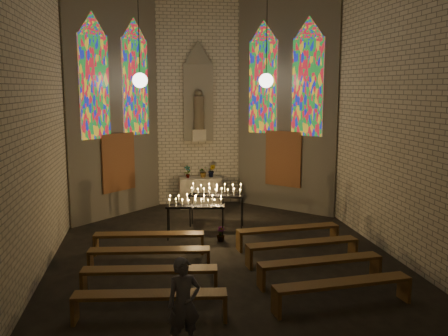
{
  "coord_description": "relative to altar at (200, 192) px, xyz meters",
  "views": [
    {
      "loc": [
        -1.71,
        -10.96,
        3.98
      ],
      "look_at": [
        0.1,
        0.87,
        2.05
      ],
      "focal_mm": 40.0,
      "sensor_mm": 36.0,
      "label": 1
    }
  ],
  "objects": [
    {
      "name": "votive_stand_right",
      "position": [
        0.2,
        -2.49,
        0.51
      ],
      "size": [
        1.64,
        0.83,
        1.17
      ],
      "rotation": [
        0.0,
        0.0,
        -0.3
      ],
      "color": "black",
      "rests_on": "ground"
    },
    {
      "name": "room",
      "position": [
        -0.0,
        -2.08,
        3.22
      ],
      "size": [
        8.22,
        12.43,
        7.0
      ],
      "color": "beige",
      "rests_on": "ground"
    },
    {
      "name": "flower_vase_right",
      "position": [
        0.39,
        0.06,
        0.72
      ],
      "size": [
        0.28,
        0.25,
        0.44
      ],
      "primitive_type": "imported",
      "rotation": [
        0.0,
        0.0,
        -0.26
      ],
      "color": "#4C723F",
      "rests_on": "altar"
    },
    {
      "name": "pew_left_0",
      "position": [
        -1.74,
        -4.62,
        -0.09
      ],
      "size": [
        2.66,
        0.65,
        0.51
      ],
      "rotation": [
        0.0,
        0.0,
        -0.11
      ],
      "color": "#553818",
      "rests_on": "ground"
    },
    {
      "name": "flower_vase_center",
      "position": [
        0.11,
        0.07,
        0.68
      ],
      "size": [
        0.41,
        0.39,
        0.37
      ],
      "primitive_type": "imported",
      "rotation": [
        0.0,
        0.0,
        0.37
      ],
      "color": "#4C723F",
      "rests_on": "altar"
    },
    {
      "name": "pew_left_3",
      "position": [
        -1.74,
        -8.22,
        -0.09
      ],
      "size": [
        2.66,
        0.65,
        0.51
      ],
      "rotation": [
        0.0,
        0.0,
        -0.11
      ],
      "color": "#553818",
      "rests_on": "ground"
    },
    {
      "name": "pew_right_3",
      "position": [
        1.74,
        -8.22,
        -0.09
      ],
      "size": [
        2.66,
        0.65,
        0.51
      ],
      "rotation": [
        0.0,
        0.0,
        0.11
      ],
      "color": "#553818",
      "rests_on": "ground"
    },
    {
      "name": "votive_stand_left",
      "position": [
        -0.51,
        -3.62,
        0.47
      ],
      "size": [
        1.58,
        0.61,
        1.13
      ],
      "rotation": [
        0.0,
        0.0,
        -0.16
      ],
      "color": "black",
      "rests_on": "ground"
    },
    {
      "name": "pew_left_2",
      "position": [
        -1.74,
        -7.02,
        -0.09
      ],
      "size": [
        2.66,
        0.65,
        0.51
      ],
      "rotation": [
        0.0,
        0.0,
        -0.11
      ],
      "color": "#553818",
      "rests_on": "ground"
    },
    {
      "name": "flower_vase_left",
      "position": [
        -0.43,
        0.0,
        0.71
      ],
      "size": [
        0.26,
        0.22,
        0.42
      ],
      "primitive_type": "imported",
      "rotation": [
        0.0,
        0.0,
        0.38
      ],
      "color": "#4C723F",
      "rests_on": "altar"
    },
    {
      "name": "aisle_flower_pot",
      "position": [
        0.12,
        -3.93,
        -0.3
      ],
      "size": [
        0.27,
        0.27,
        0.39
      ],
      "primitive_type": "imported",
      "rotation": [
        0.0,
        0.0,
        0.28
      ],
      "color": "#4C723F",
      "rests_on": "ground"
    },
    {
      "name": "pew_right_2",
      "position": [
        1.74,
        -7.02,
        -0.09
      ],
      "size": [
        2.66,
        0.65,
        0.51
      ],
      "rotation": [
        0.0,
        0.0,
        0.11
      ],
      "color": "#553818",
      "rests_on": "ground"
    },
    {
      "name": "pew_right_1",
      "position": [
        1.74,
        -5.82,
        -0.09
      ],
      "size": [
        2.66,
        0.65,
        0.51
      ],
      "rotation": [
        0.0,
        0.0,
        0.11
      ],
      "color": "#553818",
      "rests_on": "ground"
    },
    {
      "name": "altar",
      "position": [
        0.0,
        0.0,
        0.0
      ],
      "size": [
        1.4,
        0.6,
        1.0
      ],
      "primitive_type": "cube",
      "color": "beige",
      "rests_on": "ground"
    },
    {
      "name": "pew_left_1",
      "position": [
        -1.74,
        -5.82,
        -0.09
      ],
      "size": [
        2.66,
        0.65,
        0.51
      ],
      "rotation": [
        0.0,
        0.0,
        -0.11
      ],
      "color": "#553818",
      "rests_on": "ground"
    },
    {
      "name": "visitor",
      "position": [
        -1.23,
        -9.23,
        0.22
      ],
      "size": [
        0.59,
        0.45,
        1.45
      ],
      "primitive_type": "imported",
      "rotation": [
        0.0,
        0.0,
        0.2
      ],
      "color": "#484852",
      "rests_on": "ground"
    },
    {
      "name": "pew_right_0",
      "position": [
        1.74,
        -4.62,
        -0.09
      ],
      "size": [
        2.66,
        0.65,
        0.51
      ],
      "rotation": [
        0.0,
        0.0,
        0.11
      ],
      "color": "#553818",
      "rests_on": "ground"
    },
    {
      "name": "floor",
      "position": [
        0.0,
        -5.45,
        -0.5
      ],
      "size": [
        12.0,
        12.0,
        0.0
      ],
      "primitive_type": "plane",
      "color": "black",
      "rests_on": "ground"
    }
  ]
}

